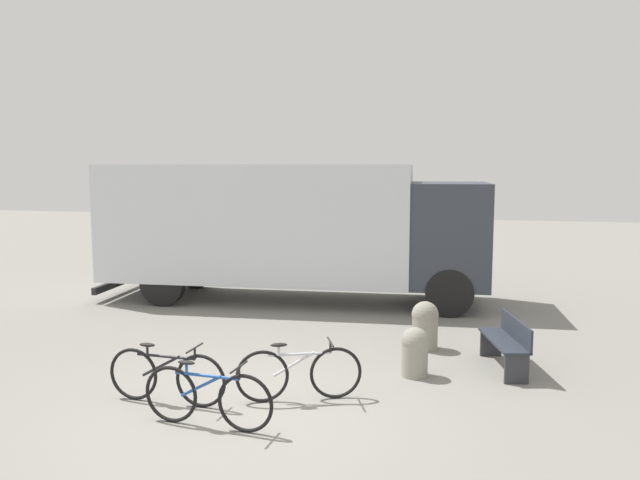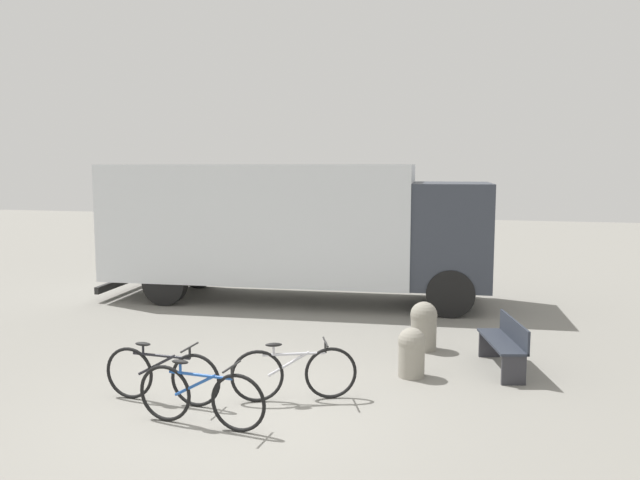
# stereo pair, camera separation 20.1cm
# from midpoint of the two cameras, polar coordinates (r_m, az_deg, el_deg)

# --- Properties ---
(ground_plane) EXTENTS (60.00, 60.00, 0.00)m
(ground_plane) POSITION_cam_midpoint_polar(r_m,az_deg,el_deg) (8.14, -8.07, -15.33)
(ground_plane) COLOR gray
(delivery_truck) EXTENTS (8.80, 2.94, 3.09)m
(delivery_truck) POSITION_cam_midpoint_polar(r_m,az_deg,el_deg) (14.15, -3.34, 1.39)
(delivery_truck) COLOR silver
(delivery_truck) RESTS_ON ground
(park_bench) EXTENTS (0.73, 1.46, 0.78)m
(park_bench) POSITION_cam_midpoint_polar(r_m,az_deg,el_deg) (9.90, 16.20, -8.88)
(park_bench) COLOR #282D38
(park_bench) RESTS_ON ground
(bicycle_near) EXTENTS (1.66, 0.44, 0.78)m
(bicycle_near) POSITION_cam_midpoint_polar(r_m,az_deg,el_deg) (8.47, -14.56, -11.92)
(bicycle_near) COLOR black
(bicycle_near) RESTS_ON ground
(bicycle_middle) EXTENTS (1.66, 0.44, 0.78)m
(bicycle_middle) POSITION_cam_midpoint_polar(r_m,az_deg,el_deg) (7.65, -11.05, -13.89)
(bicycle_middle) COLOR black
(bicycle_middle) RESTS_ON ground
(bicycle_far) EXTENTS (1.55, 0.70, 0.78)m
(bicycle_far) POSITION_cam_midpoint_polar(r_m,az_deg,el_deg) (8.32, -2.64, -12.06)
(bicycle_far) COLOR black
(bicycle_far) RESTS_ON ground
(bollard_near_bench) EXTENTS (0.40, 0.40, 0.73)m
(bollard_near_bench) POSITION_cam_midpoint_polar(r_m,az_deg,el_deg) (9.31, 8.04, -9.97)
(bollard_near_bench) COLOR gray
(bollard_near_bench) RESTS_ON ground
(bollard_far_bench) EXTENTS (0.45, 0.45, 0.81)m
(bollard_far_bench) POSITION_cam_midpoint_polar(r_m,az_deg,el_deg) (10.65, 9.04, -7.59)
(bollard_far_bench) COLOR gray
(bollard_far_bench) RESTS_ON ground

